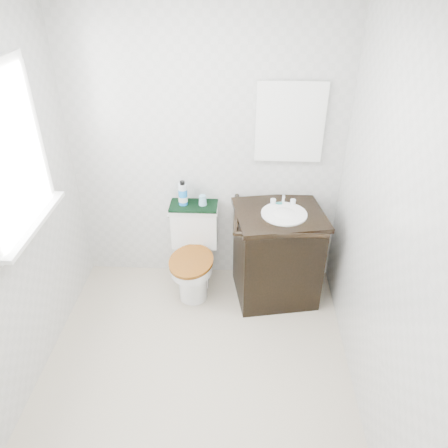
# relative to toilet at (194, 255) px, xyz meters

# --- Properties ---
(floor) EXTENTS (2.40, 2.40, 0.00)m
(floor) POSITION_rel_toilet_xyz_m (0.10, -0.97, -0.33)
(floor) COLOR #C1B59B
(floor) RESTS_ON ground
(wall_back) EXTENTS (2.40, 0.00, 2.40)m
(wall_back) POSITION_rel_toilet_xyz_m (0.10, 0.23, 0.87)
(wall_back) COLOR silver
(wall_back) RESTS_ON ground
(wall_front) EXTENTS (2.40, 0.00, 2.40)m
(wall_front) POSITION_rel_toilet_xyz_m (0.10, -2.17, 0.87)
(wall_front) COLOR silver
(wall_front) RESTS_ON ground
(wall_right) EXTENTS (0.00, 2.40, 2.40)m
(wall_right) POSITION_rel_toilet_xyz_m (1.20, -0.97, 0.87)
(wall_right) COLOR silver
(wall_right) RESTS_ON ground
(window) EXTENTS (0.02, 0.70, 0.90)m
(window) POSITION_rel_toilet_xyz_m (-0.97, -0.72, 1.22)
(window) COLOR white
(window) RESTS_ON wall_left
(mirror) EXTENTS (0.50, 0.02, 0.60)m
(mirror) POSITION_rel_toilet_xyz_m (0.75, 0.20, 1.12)
(mirror) COLOR silver
(mirror) RESTS_ON wall_back
(toilet) EXTENTS (0.40, 0.63, 0.75)m
(toilet) POSITION_rel_toilet_xyz_m (0.00, 0.00, 0.00)
(toilet) COLOR white
(toilet) RESTS_ON floor
(vanity) EXTENTS (0.78, 0.70, 0.92)m
(vanity) POSITION_rel_toilet_xyz_m (0.70, -0.07, 0.10)
(vanity) COLOR black
(vanity) RESTS_ON floor
(trash_bin) EXTENTS (0.26, 0.23, 0.32)m
(trash_bin) POSITION_rel_toilet_xyz_m (0.49, 0.05, -0.17)
(trash_bin) COLOR white
(trash_bin) RESTS_ON floor
(towel) EXTENTS (0.40, 0.22, 0.02)m
(towel) POSITION_rel_toilet_xyz_m (0.00, 0.12, 0.42)
(towel) COLOR black
(towel) RESTS_ON toilet
(mouthwash_bottle) EXTENTS (0.07, 0.07, 0.21)m
(mouthwash_bottle) POSITION_rel_toilet_xyz_m (-0.09, 0.13, 0.53)
(mouthwash_bottle) COLOR blue
(mouthwash_bottle) RESTS_ON towel
(cup) EXTENTS (0.07, 0.07, 0.08)m
(cup) POSITION_rel_toilet_xyz_m (0.08, 0.12, 0.48)
(cup) COLOR #85BEDA
(cup) RESTS_ON towel
(soap_bar) EXTENTS (0.07, 0.05, 0.02)m
(soap_bar) POSITION_rel_toilet_xyz_m (0.70, 0.06, 0.50)
(soap_bar) COLOR #166D67
(soap_bar) RESTS_ON vanity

